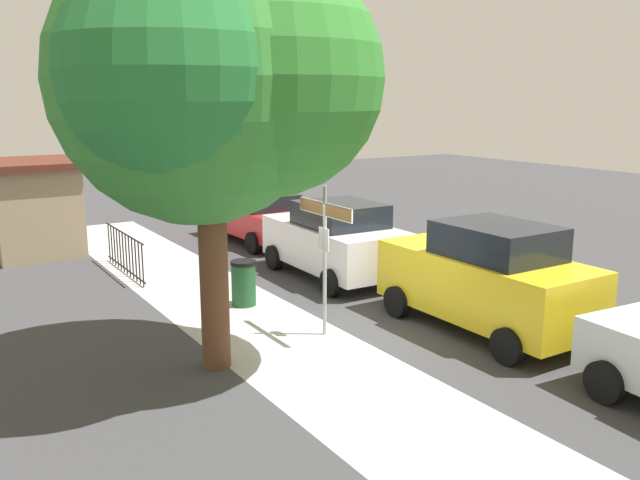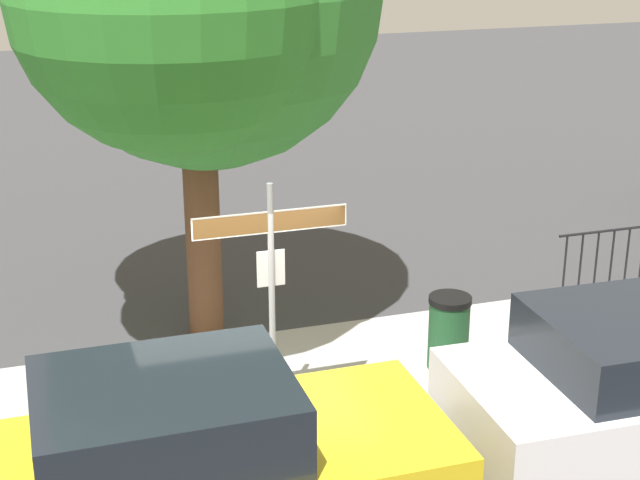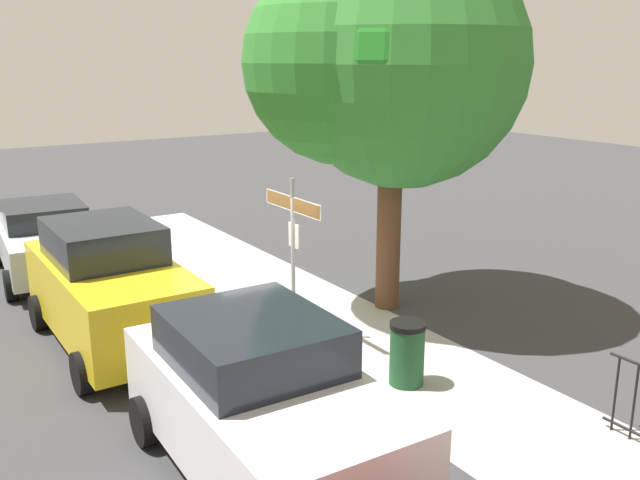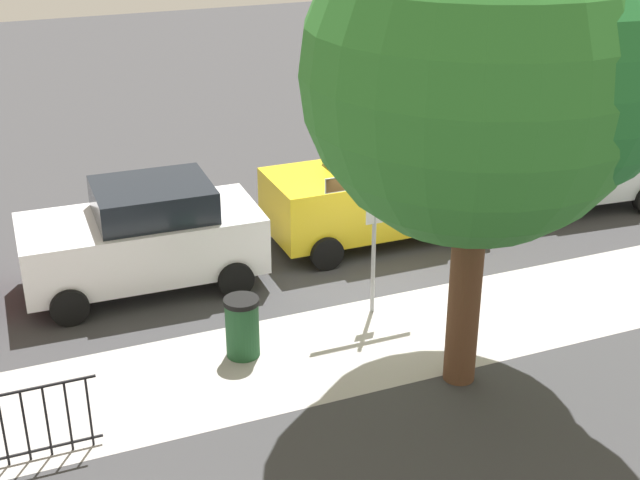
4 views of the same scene
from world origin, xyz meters
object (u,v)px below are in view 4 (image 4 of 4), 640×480
at_px(street_sign, 375,205).
at_px(car_white, 144,236).
at_px(shade_tree, 481,65).
at_px(car_silver, 572,168).
at_px(car_yellow, 378,189).
at_px(trash_bin, 242,327).

xyz_separation_m(street_sign, car_white, (3.31, -2.43, -1.00)).
bearing_deg(shade_tree, car_white, -51.98).
distance_m(street_sign, car_white, 4.23).
xyz_separation_m(street_sign, car_silver, (-6.10, -2.77, -1.12)).
relative_size(car_yellow, trash_bin, 4.40).
distance_m(street_sign, shade_tree, 3.55).
distance_m(shade_tree, car_yellow, 6.27).
height_order(shade_tree, car_yellow, shade_tree).
relative_size(street_sign, shade_tree, 0.41).
relative_size(car_yellow, car_white, 1.03).
bearing_deg(car_white, car_silver, -176.40).
xyz_separation_m(street_sign, shade_tree, (-0.35, 2.26, 2.72)).
bearing_deg(car_silver, trash_bin, 25.15).
height_order(street_sign, car_white, street_sign).
bearing_deg(street_sign, car_white, -36.26).
height_order(shade_tree, car_silver, shade_tree).
bearing_deg(car_silver, car_yellow, 4.57).
bearing_deg(trash_bin, street_sign, -168.51).
height_order(car_yellow, trash_bin, car_yellow).
distance_m(car_silver, car_white, 9.42).
bearing_deg(car_silver, street_sign, 28.66).
bearing_deg(shade_tree, car_silver, -138.82).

